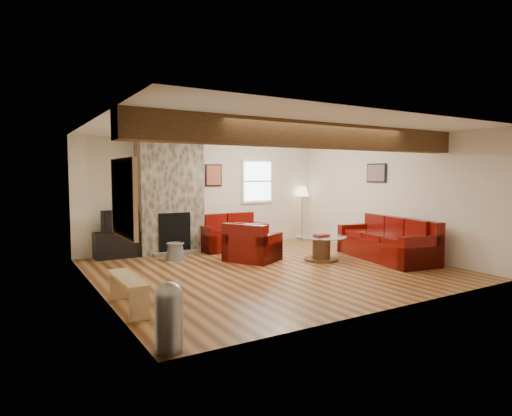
% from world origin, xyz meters
% --- Properties ---
extents(room, '(8.00, 8.00, 8.00)m').
position_xyz_m(room, '(0.00, 0.00, 1.25)').
color(room, '#592F17').
rests_on(room, ground).
extents(floor, '(6.00, 6.00, 0.00)m').
position_xyz_m(floor, '(0.00, 0.00, 0.00)').
color(floor, '#592F17').
rests_on(floor, ground).
extents(oak_beam, '(6.00, 0.36, 0.38)m').
position_xyz_m(oak_beam, '(0.00, -1.25, 2.31)').
color(oak_beam, '#311D0E').
rests_on(oak_beam, room).
extents(chimney_breast, '(1.40, 0.67, 2.50)m').
position_xyz_m(chimney_breast, '(-1.00, 2.49, 1.22)').
color(chimney_breast, '#3C372E').
rests_on(chimney_breast, floor).
extents(back_window, '(0.90, 0.08, 1.10)m').
position_xyz_m(back_window, '(1.35, 2.71, 1.55)').
color(back_window, silver).
rests_on(back_window, room).
extents(hatch_window, '(0.08, 1.00, 0.90)m').
position_xyz_m(hatch_window, '(-2.96, -1.50, 1.45)').
color(hatch_window, tan).
rests_on(hatch_window, room).
extents(ceiling_dome, '(0.40, 0.40, 0.18)m').
position_xyz_m(ceiling_dome, '(0.90, 0.90, 2.44)').
color(ceiling_dome, white).
rests_on(ceiling_dome, room).
extents(artwork_back, '(0.42, 0.06, 0.52)m').
position_xyz_m(artwork_back, '(0.15, 2.71, 1.70)').
color(artwork_back, black).
rests_on(artwork_back, room).
extents(artwork_right, '(0.06, 0.55, 0.42)m').
position_xyz_m(artwork_right, '(2.96, 0.30, 1.75)').
color(artwork_right, black).
rests_on(artwork_right, room).
extents(sofa_three, '(1.27, 2.31, 0.84)m').
position_xyz_m(sofa_three, '(2.48, -0.45, 0.42)').
color(sofa_three, '#400904').
rests_on(sofa_three, floor).
extents(loveseat, '(1.52, 0.88, 0.80)m').
position_xyz_m(loveseat, '(0.36, 2.23, 0.40)').
color(loveseat, '#400904').
rests_on(loveseat, floor).
extents(armchair_red, '(1.18, 1.23, 0.76)m').
position_xyz_m(armchair_red, '(0.11, 0.83, 0.38)').
color(armchair_red, '#400904').
rests_on(armchair_red, floor).
extents(coffee_table, '(1.00, 1.00, 0.52)m').
position_xyz_m(coffee_table, '(1.29, 0.14, 0.25)').
color(coffee_table, '#452816').
rests_on(coffee_table, floor).
extents(tv_cabinet, '(1.06, 0.43, 0.53)m').
position_xyz_m(tv_cabinet, '(-2.07, 2.53, 0.27)').
color(tv_cabinet, black).
rests_on(tv_cabinet, floor).
extents(television, '(0.80, 0.11, 0.46)m').
position_xyz_m(television, '(-2.07, 2.53, 0.76)').
color(television, black).
rests_on(television, tv_cabinet).
extents(floor_lamp, '(0.36, 0.36, 1.41)m').
position_xyz_m(floor_lamp, '(2.63, 2.55, 1.20)').
color(floor_lamp, tan).
rests_on(floor_lamp, floor).
extents(pine_bench, '(0.26, 1.11, 0.41)m').
position_xyz_m(pine_bench, '(-2.83, -1.03, 0.21)').
color(pine_bench, tan).
rests_on(pine_bench, floor).
extents(pedal_bin, '(0.34, 0.34, 0.68)m').
position_xyz_m(pedal_bin, '(-2.82, -2.55, 0.34)').
color(pedal_bin, '#9E9EA3').
rests_on(pedal_bin, floor).
extents(coal_bucket, '(0.37, 0.37, 0.35)m').
position_xyz_m(coal_bucket, '(-1.20, 1.69, 0.18)').
color(coal_bucket, slate).
rests_on(coal_bucket, floor).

